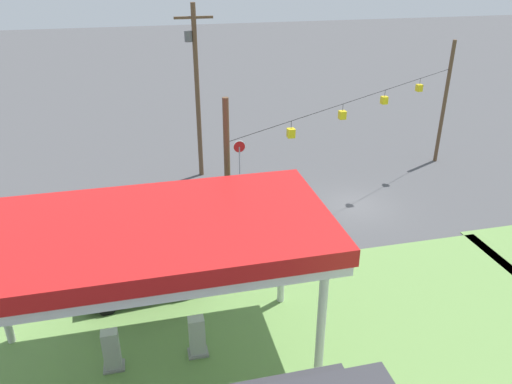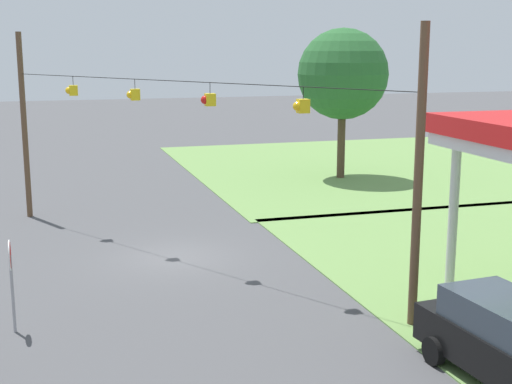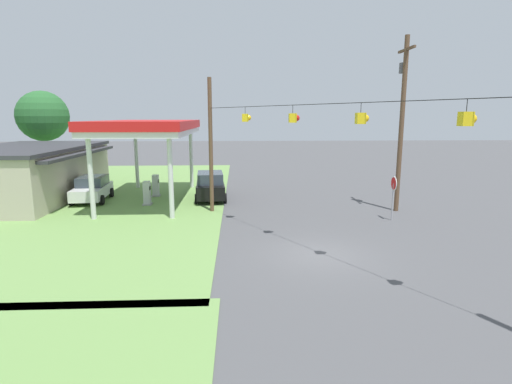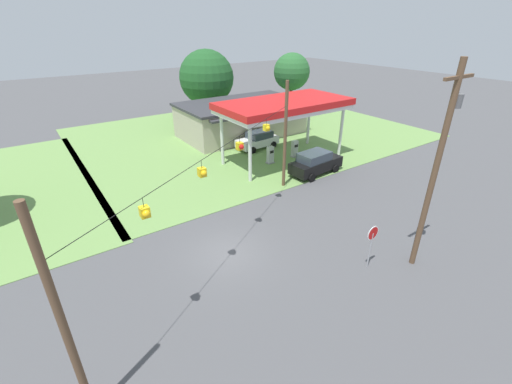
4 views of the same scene
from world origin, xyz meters
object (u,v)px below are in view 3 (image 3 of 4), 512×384
Objects in this scene: fuel_pump_near at (147,194)px; utility_pole_main at (402,116)px; fuel_pump_far at (156,186)px; tree_far_back at (43,116)px; car_at_pumps_front at (210,185)px; stop_sign_roadside at (393,189)px; gas_station_canopy at (149,128)px; car_at_pumps_rear at (92,189)px; gas_station_store at (26,173)px.

fuel_pump_near is 0.15× the size of utility_pole_main.
tree_far_back is (9.37, 11.92, 4.99)m from fuel_pump_far.
car_at_pumps_front is at bearing 71.47° from utility_pole_main.
utility_pole_main is (2.30, -1.15, 3.96)m from stop_sign_roadside.
fuel_pump_far is 0.15× the size of utility_pole_main.
car_at_pumps_rear is at bearing 89.70° from gas_station_canopy.
gas_station_store reaches higher than car_at_pumps_front.
tree_far_back is (16.78, 26.52, 3.93)m from stop_sign_roadside.
utility_pole_main is at bearing -101.22° from gas_station_store.
gas_station_canopy is at bearing -132.18° from tree_far_back.
stop_sign_roadside is (-7.41, -14.60, 1.06)m from fuel_pump_far.
fuel_pump_near is at bearing -179.94° from gas_station_canopy.
fuel_pump_far is 16.41m from stop_sign_roadside.
fuel_pump_near is at bearing -107.29° from stop_sign_roadside.
car_at_pumps_front is at bearing -67.29° from fuel_pump_near.
gas_station_store reaches higher than fuel_pump_near.
fuel_pump_far is at bearing 0.00° from fuel_pump_near.
gas_station_store is at bearing 73.48° from fuel_pump_near.
tree_far_back is (10.78, 7.89, 4.86)m from car_at_pumps_rear.
stop_sign_roadside is (-7.20, -23.54, -0.04)m from gas_station_store.
gas_station_canopy is at bearing -97.76° from gas_station_store.
utility_pole_main is at bearing 153.46° from stop_sign_roadside.
gas_station_store is 8.44× the size of fuel_pump_near.
tree_far_back is (10.55, 15.95, 4.76)m from car_at_pumps_front.
utility_pole_main is at bearing -113.11° from car_at_pumps_front.
car_at_pumps_rear is 0.43× the size of utility_pole_main.
tree_far_back reaches higher than fuel_pump_far.
tree_far_back reaches higher than fuel_pump_near.
gas_station_store is 8.44× the size of fuel_pump_far.
stop_sign_roadside is 0.24× the size of utility_pole_main.
fuel_pump_far is 4.21m from car_at_pumps_front.
car_at_pumps_front is at bearing -106.40° from fuel_pump_far.
gas_station_store reaches higher than car_at_pumps_rear.
gas_station_canopy is 4.63× the size of stop_sign_roadside.
stop_sign_roadside is (-5.98, -14.60, -3.16)m from gas_station_canopy.
gas_station_canopy reaches higher than car_at_pumps_rear.
tree_far_back reaches higher than car_at_pumps_rear.
gas_station_store is at bearing 91.39° from fuel_pump_far.
car_at_pumps_rear is 1.78× the size of stop_sign_roadside.
gas_station_store reaches higher than fuel_pump_far.
fuel_pump_near is 0.20× the size of tree_far_back.
car_at_pumps_front is 13.25m from utility_pole_main.
tree_far_back is at bearing 17.25° from gas_station_store.
gas_station_canopy reaches higher than gas_station_store.
utility_pole_main is at bearing -103.15° from gas_station_canopy.
car_at_pumps_front is 19.71m from tree_far_back.
fuel_pump_far is 0.32× the size of car_at_pumps_front.
fuel_pump_far is at bearing -128.15° from tree_far_back.
fuel_pump_near is 16.68m from utility_pole_main.
gas_station_store is at bearing 82.24° from gas_station_canopy.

